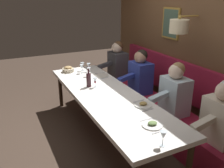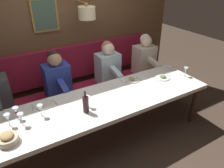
{
  "view_description": "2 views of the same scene",
  "coord_description": "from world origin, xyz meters",
  "views": [
    {
      "loc": [
        -1.39,
        -3.03,
        2.14
      ],
      "look_at": [
        0.05,
        -0.09,
        0.92
      ],
      "focal_mm": 38.62,
      "sensor_mm": 36.0,
      "label": 1
    },
    {
      "loc": [
        -2.15,
        1.21,
        2.35
      ],
      "look_at": [
        0.05,
        -0.09,
        0.92
      ],
      "focal_mm": 33.75,
      "sensor_mm": 36.0,
      "label": 2
    }
  ],
  "objects": [
    {
      "name": "diner_nearest",
      "position": [
        0.88,
        -1.33,
        0.82
      ],
      "size": [
        0.6,
        0.4,
        0.79
      ],
      "color": "beige",
      "rests_on": "banquette_bench"
    },
    {
      "name": "back_wall_panel",
      "position": [
        1.46,
        -0.0,
        1.36
      ],
      "size": [
        0.59,
        4.47,
        2.9
      ],
      "color": "brown",
      "rests_on": "ground_plane"
    },
    {
      "name": "wine_glass_1",
      "position": [
        0.08,
        1.27,
        0.86
      ],
      "size": [
        0.07,
        0.07,
        0.16
      ],
      "color": "silver",
      "rests_on": "dining_table"
    },
    {
      "name": "wine_glass_0",
      "position": [
        0.01,
        1.14,
        0.86
      ],
      "size": [
        0.07,
        0.07,
        0.16
      ],
      "color": "silver",
      "rests_on": "dining_table"
    },
    {
      "name": "wine_bottle",
      "position": [
        -0.13,
        0.39,
        0.86
      ],
      "size": [
        0.08,
        0.08,
        0.3
      ],
      "color": "#33191E",
      "rests_on": "dining_table"
    },
    {
      "name": "wine_glass_5",
      "position": [
        0.07,
        0.9,
        0.86
      ],
      "size": [
        0.07,
        0.07,
        0.16
      ],
      "color": "silver",
      "rests_on": "dining_table"
    },
    {
      "name": "diner_middle",
      "position": [
        0.88,
        0.45,
        0.82
      ],
      "size": [
        0.6,
        0.4,
        0.79
      ],
      "color": "#283893",
      "rests_on": "banquette_bench"
    },
    {
      "name": "banquette_bench",
      "position": [
        0.89,
        0.0,
        0.23
      ],
      "size": [
        0.52,
        3.27,
        0.45
      ],
      "primitive_type": "cube",
      "color": "maroon",
      "rests_on": "ground_plane"
    },
    {
      "name": "place_setting_2",
      "position": [
        0.27,
        -0.59,
        0.75
      ],
      "size": [
        0.24,
        0.31,
        0.05
      ],
      "color": "silver",
      "rests_on": "dining_table"
    },
    {
      "name": "place_setting_0",
      "position": [
        0.08,
        -1.08,
        0.75
      ],
      "size": [
        0.24,
        0.31,
        0.05
      ],
      "color": "silver",
      "rests_on": "dining_table"
    },
    {
      "name": "bread_bowl",
      "position": [
        -0.2,
        1.32,
        0.79
      ],
      "size": [
        0.22,
        0.22,
        0.12
      ],
      "color": "beige",
      "rests_on": "dining_table"
    },
    {
      "name": "place_setting_1",
      "position": [
        0.29,
        0.82,
        0.75
      ],
      "size": [
        0.24,
        0.33,
        0.01
      ],
      "color": "silver",
      "rests_on": "dining_table"
    },
    {
      "name": "wine_glass_2",
      "position": [
        -0.06,
        -1.44,
        0.86
      ],
      "size": [
        0.07,
        0.07,
        0.16
      ],
      "color": "silver",
      "rests_on": "dining_table"
    },
    {
      "name": "ground_plane",
      "position": [
        0.0,
        0.0,
        0.0
      ],
      "size": [
        12.0,
        12.0,
        0.0
      ],
      "primitive_type": "plane",
      "color": "#423328"
    },
    {
      "name": "dining_table",
      "position": [
        0.0,
        0.0,
        0.68
      ],
      "size": [
        0.9,
        3.07,
        0.74
      ],
      "color": "white",
      "rests_on": "ground_plane"
    },
    {
      "name": "diner_near",
      "position": [
        0.88,
        -0.49,
        0.82
      ],
      "size": [
        0.6,
        0.4,
        0.79
      ],
      "color": "silver",
      "rests_on": "banquette_bench"
    },
    {
      "name": "wine_glass_3",
      "position": [
        -0.04,
        0.33,
        0.86
      ],
      "size": [
        0.07,
        0.07,
        0.16
      ],
      "color": "silver",
      "rests_on": "dining_table"
    },
    {
      "name": "wine_glass_4",
      "position": [
        0.17,
        1.17,
        0.86
      ],
      "size": [
        0.07,
        0.07,
        0.16
      ],
      "color": "silver",
      "rests_on": "dining_table"
    }
  ]
}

